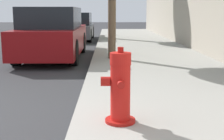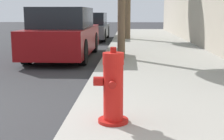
# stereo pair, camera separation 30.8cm
# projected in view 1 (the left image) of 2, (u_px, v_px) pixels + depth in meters

# --- Properties ---
(sidewalk_slab) EXTENTS (3.30, 40.00, 0.13)m
(sidewalk_slab) POSITION_uv_depth(u_px,v_px,m) (214.00, 127.00, 3.60)
(sidewalk_slab) COLOR #99968E
(sidewalk_slab) RESTS_ON ground_plane
(fire_hydrant) EXTENTS (0.40, 0.41, 0.86)m
(fire_hydrant) POSITION_uv_depth(u_px,v_px,m) (120.00, 89.00, 3.51)
(fire_hydrant) COLOR #A91511
(fire_hydrant) RESTS_ON sidewalk_slab
(parked_car_near) EXTENTS (1.69, 4.30, 1.50)m
(parked_car_near) POSITION_uv_depth(u_px,v_px,m) (53.00, 34.00, 9.24)
(parked_car_near) COLOR maroon
(parked_car_near) RESTS_ON ground_plane
(parked_car_mid) EXTENTS (1.83, 3.97, 1.35)m
(parked_car_mid) POSITION_uv_depth(u_px,v_px,m) (74.00, 27.00, 15.41)
(parked_car_mid) COLOR #4C5156
(parked_car_mid) RESTS_ON ground_plane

